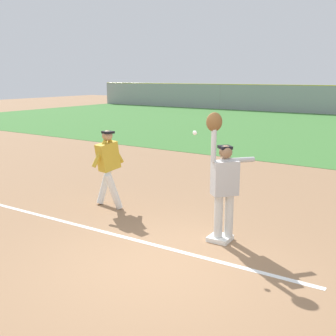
# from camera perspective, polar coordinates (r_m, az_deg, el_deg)

# --- Properties ---
(ground_plane) EXTENTS (84.65, 84.65, 0.00)m
(ground_plane) POSITION_cam_1_polar(r_m,az_deg,el_deg) (6.57, -1.33, -13.23)
(ground_plane) COLOR #936D4C
(chalk_foul_line) EXTENTS (12.00, 0.41, 0.01)m
(chalk_foul_line) POSITION_cam_1_polar(r_m,az_deg,el_deg) (9.31, -18.24, -5.95)
(chalk_foul_line) COLOR white
(chalk_foul_line) RESTS_ON ground_plane
(first_base) EXTENTS (0.39, 0.39, 0.08)m
(first_base) POSITION_cam_1_polar(r_m,az_deg,el_deg) (7.51, 7.19, -9.61)
(first_base) COLOR white
(first_base) RESTS_ON ground_plane
(fielder) EXTENTS (0.68, 0.74, 2.28)m
(fielder) POSITION_cam_1_polar(r_m,az_deg,el_deg) (7.16, 7.71, -1.61)
(fielder) COLOR silver
(fielder) RESTS_ON ground_plane
(runner) EXTENTS (0.75, 0.84, 1.72)m
(runner) POSITION_cam_1_polar(r_m,az_deg,el_deg) (9.13, -8.27, 0.67)
(runner) COLOR white
(runner) RESTS_ON ground_plane
(baseball) EXTENTS (0.07, 0.07, 0.07)m
(baseball) POSITION_cam_1_polar(r_m,az_deg,el_deg) (7.05, 3.73, 4.87)
(baseball) COLOR white
(parked_car_black) EXTENTS (4.59, 2.52, 1.25)m
(parked_car_black) POSITION_cam_1_polar(r_m,az_deg,el_deg) (38.97, 16.87, 8.85)
(parked_car_black) COLOR black
(parked_car_black) RESTS_ON ground_plane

